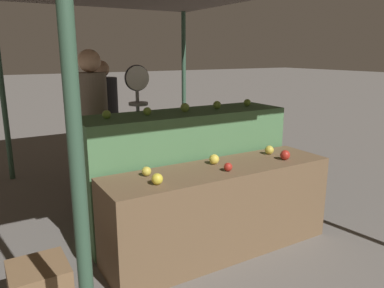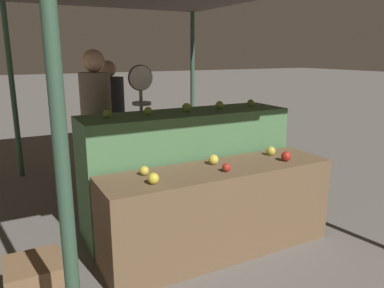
# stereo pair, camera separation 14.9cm
# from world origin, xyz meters

# --- Properties ---
(ground_plane) EXTENTS (60.00, 60.00, 0.00)m
(ground_plane) POSITION_xyz_m (0.00, 0.00, 0.00)
(ground_plane) COLOR #66605B
(display_counter_front) EXTENTS (2.02, 0.55, 0.76)m
(display_counter_front) POSITION_xyz_m (0.00, 0.00, 0.38)
(display_counter_front) COLOR brown
(display_counter_front) RESTS_ON ground_plane
(display_counter_back) EXTENTS (2.02, 0.55, 1.14)m
(display_counter_back) POSITION_xyz_m (0.00, 0.60, 0.57)
(display_counter_back) COLOR #4C7A4C
(display_counter_back) RESTS_ON ground_plane
(apple_front_0) EXTENTS (0.08, 0.08, 0.08)m
(apple_front_0) POSITION_xyz_m (-0.64, -0.11, 0.80)
(apple_front_0) COLOR gold
(apple_front_0) RESTS_ON display_counter_front
(apple_front_1) EXTENTS (0.07, 0.07, 0.07)m
(apple_front_1) POSITION_xyz_m (-0.01, -0.12, 0.79)
(apple_front_1) COLOR #AD281E
(apple_front_1) RESTS_ON display_counter_front
(apple_front_2) EXTENTS (0.09, 0.09, 0.09)m
(apple_front_2) POSITION_xyz_m (0.63, -0.11, 0.80)
(apple_front_2) COLOR #AD281E
(apple_front_2) RESTS_ON display_counter_front
(apple_front_3) EXTENTS (0.08, 0.08, 0.08)m
(apple_front_3) POSITION_xyz_m (-0.62, 0.11, 0.79)
(apple_front_3) COLOR gold
(apple_front_3) RESTS_ON display_counter_front
(apple_front_4) EXTENTS (0.09, 0.09, 0.09)m
(apple_front_4) POSITION_xyz_m (0.01, 0.10, 0.80)
(apple_front_4) COLOR yellow
(apple_front_4) RESTS_ON display_counter_front
(apple_front_5) EXTENTS (0.08, 0.08, 0.08)m
(apple_front_5) POSITION_xyz_m (0.63, 0.10, 0.80)
(apple_front_5) COLOR gold
(apple_front_5) RESTS_ON display_counter_front
(apple_back_0) EXTENTS (0.07, 0.07, 0.07)m
(apple_back_0) POSITION_xyz_m (-0.75, 0.61, 1.18)
(apple_back_0) COLOR #7AA338
(apple_back_0) RESTS_ON display_counter_back
(apple_back_1) EXTENTS (0.07, 0.07, 0.07)m
(apple_back_1) POSITION_xyz_m (-0.39, 0.60, 1.18)
(apple_back_1) COLOR #84AD3D
(apple_back_1) RESTS_ON display_counter_back
(apple_back_2) EXTENTS (0.08, 0.08, 0.08)m
(apple_back_2) POSITION_xyz_m (0.00, 0.60, 1.19)
(apple_back_2) COLOR #8EB247
(apple_back_2) RESTS_ON display_counter_back
(apple_back_3) EXTENTS (0.08, 0.08, 0.08)m
(apple_back_3) POSITION_xyz_m (0.38, 0.61, 1.18)
(apple_back_3) COLOR #8EB247
(apple_back_3) RESTS_ON display_counter_back
(apple_back_4) EXTENTS (0.07, 0.07, 0.07)m
(apple_back_4) POSITION_xyz_m (0.76, 0.61, 1.18)
(apple_back_4) COLOR #84AD3D
(apple_back_4) RESTS_ON display_counter_back
(produce_scale) EXTENTS (0.27, 0.20, 1.57)m
(produce_scale) POSITION_xyz_m (-0.24, 1.17, 1.13)
(produce_scale) COLOR #99999E
(produce_scale) RESTS_ON ground_plane
(person_vendor_at_scale) EXTENTS (0.37, 0.37, 1.72)m
(person_vendor_at_scale) POSITION_xyz_m (-0.68, 1.32, 1.01)
(person_vendor_at_scale) COLOR #2D2D38
(person_vendor_at_scale) RESTS_ON ground_plane
(person_customer_left) EXTENTS (0.48, 0.48, 1.59)m
(person_customer_left) POSITION_xyz_m (-0.29, 2.21, 0.91)
(person_customer_left) COLOR #2D2D38
(person_customer_left) RESTS_ON ground_plane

